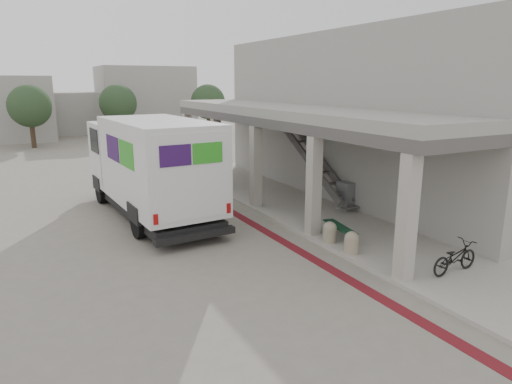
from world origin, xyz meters
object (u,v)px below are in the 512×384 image
fedex_truck (149,165)px  bench (340,230)px  utility_cabinet (346,195)px  bicycle_black (455,257)px

fedex_truck → bench: 7.45m
fedex_truck → bench: (4.50, -5.73, -1.57)m
bench → utility_cabinet: 3.63m
bench → utility_cabinet: (2.40, 2.71, 0.25)m
utility_cabinet → bicycle_black: utility_cabinet is taller
bench → fedex_truck: bearing=137.7°
fedex_truck → bicycle_black: (5.44, -9.30, -1.43)m
fedex_truck → bicycle_black: 10.86m
bicycle_black → fedex_truck: bearing=27.9°
bench → bicycle_black: size_ratio=1.07×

